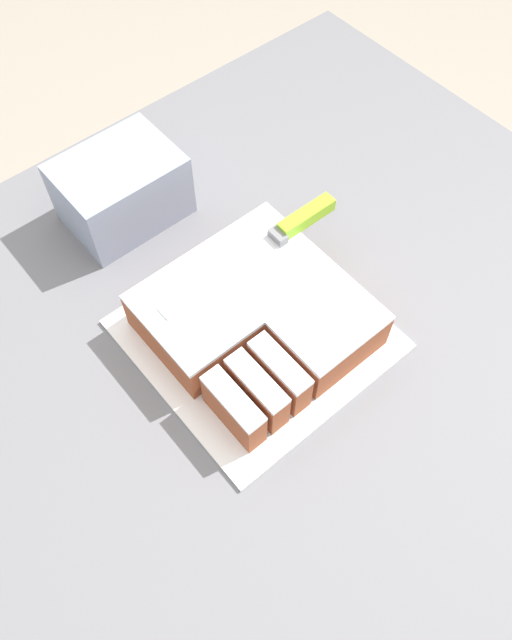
{
  "coord_description": "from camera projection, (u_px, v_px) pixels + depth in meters",
  "views": [
    {
      "loc": [
        -0.23,
        -0.32,
        1.68
      ],
      "look_at": [
        0.06,
        0.03,
        0.92
      ],
      "focal_mm": 35.0,
      "sensor_mm": 36.0,
      "label": 1
    }
  ],
  "objects": [
    {
      "name": "cake",
      "position": [
        256.0,
        316.0,
        0.89
      ],
      "size": [
        0.27,
        0.27,
        0.07
      ],
      "color": "#994C2D",
      "rests_on": "cake_board"
    },
    {
      "name": "storage_box",
      "position": [
        121.0,
        190.0,
        0.99
      ],
      "size": [
        0.19,
        0.14,
        0.12
      ],
      "color": "#8C99B2",
      "rests_on": "countertop"
    },
    {
      "name": "ground_plane",
      "position": [
        246.0,
        523.0,
        1.64
      ],
      "size": [
        8.0,
        8.0,
        0.0
      ],
      "primitive_type": "plane",
      "color": "#9E9384"
    },
    {
      "name": "countertop",
      "position": [
        243.0,
        471.0,
        1.26
      ],
      "size": [
        1.4,
        1.1,
        0.88
      ],
      "color": "slate",
      "rests_on": "ground_plane"
    },
    {
      "name": "knife",
      "position": [
        285.0,
        232.0,
        0.91
      ],
      "size": [
        0.31,
        0.03,
        0.02
      ],
      "rotation": [
        0.0,
        0.0,
        3.13
      ],
      "color": "silver",
      "rests_on": "cake"
    },
    {
      "name": "cake_board",
      "position": [
        256.0,
        334.0,
        0.92
      ],
      "size": [
        0.33,
        0.33,
        0.01
      ],
      "color": "white",
      "rests_on": "countertop"
    }
  ]
}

